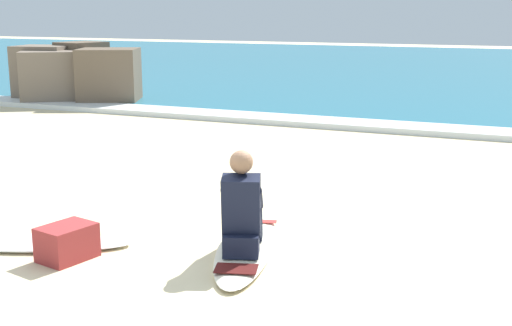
% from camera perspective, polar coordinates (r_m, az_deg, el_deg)
% --- Properties ---
extents(ground_plane, '(80.00, 80.00, 0.00)m').
position_cam_1_polar(ground_plane, '(6.79, -7.86, -6.59)').
color(ground_plane, beige).
extents(sea, '(80.00, 28.00, 0.10)m').
position_cam_1_polar(sea, '(26.73, 16.06, 7.57)').
color(sea, teal).
rests_on(sea, ground).
extents(breaking_foam, '(80.00, 0.90, 0.11)m').
position_cam_1_polar(breaking_foam, '(13.34, 8.36, 3.21)').
color(breaking_foam, white).
rests_on(breaking_foam, ground).
extents(surfboard_main, '(1.15, 2.30, 0.08)m').
position_cam_1_polar(surfboard_main, '(6.55, -0.81, -6.85)').
color(surfboard_main, '#EFE5C6').
rests_on(surfboard_main, ground).
extents(surfer_seated, '(0.55, 0.77, 0.95)m').
position_cam_1_polar(surfer_seated, '(6.18, -1.18, -4.16)').
color(surfer_seated, black).
rests_on(surfer_seated, surfboard_main).
extents(surfboard_spare_near, '(1.96, 1.21, 0.08)m').
position_cam_1_polar(surfboard_spare_near, '(6.95, -18.22, -6.35)').
color(surfboard_spare_near, white).
rests_on(surfboard_spare_near, ground).
extents(rock_outcrop_distant, '(3.52, 2.56, 1.43)m').
position_cam_1_polar(rock_outcrop_distant, '(17.45, -15.04, 7.06)').
color(rock_outcrop_distant, brown).
rests_on(rock_outcrop_distant, ground).
extents(beach_bag, '(0.46, 0.55, 0.32)m').
position_cam_1_polar(beach_bag, '(6.47, -15.56, -6.43)').
color(beach_bag, maroon).
rests_on(beach_bag, ground).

